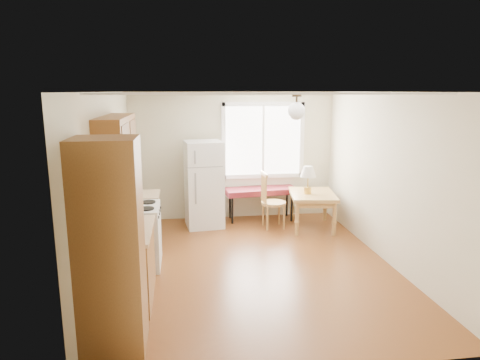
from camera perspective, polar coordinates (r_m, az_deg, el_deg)
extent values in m
cube|color=#522810|center=(6.44, 1.78, -11.21)|extent=(4.60, 5.60, 0.12)
cube|color=white|center=(5.93, 1.94, 11.65)|extent=(4.60, 5.60, 0.12)
cube|color=beige|center=(8.49, -0.94, 3.23)|extent=(4.60, 0.10, 2.50)
cube|color=beige|center=(3.71, 8.34, -8.26)|extent=(4.60, 0.10, 2.50)
cube|color=beige|center=(6.06, -17.13, -0.77)|extent=(0.10, 5.60, 2.50)
cube|color=beige|center=(6.68, 19.03, 0.24)|extent=(0.10, 5.60, 2.50)
cube|color=brown|center=(4.31, -16.92, -8.58)|extent=(0.60, 0.60, 2.10)
cube|color=brown|center=(5.46, -14.87, -11.08)|extent=(0.60, 1.10, 0.86)
cube|color=tan|center=(5.30, -15.02, -6.58)|extent=(0.62, 1.14, 0.04)
cube|color=silver|center=(6.42, -13.53, -7.30)|extent=(0.65, 0.76, 0.90)
cube|color=brown|center=(7.14, -13.14, -5.50)|extent=(0.60, 0.60, 0.86)
cube|color=brown|center=(5.79, -16.11, 4.75)|extent=(0.33, 1.60, 0.70)
cube|color=white|center=(8.53, 3.09, 5.28)|extent=(1.50, 0.02, 1.35)
cylinder|color=#2E2214|center=(6.47, 7.58, 11.21)|extent=(0.14, 0.14, 0.06)
cylinder|color=#2E2214|center=(6.47, 7.55, 10.33)|extent=(0.03, 0.03, 0.16)
sphere|color=white|center=(6.47, 7.52, 9.09)|extent=(0.26, 0.26, 0.26)
cube|color=silver|center=(8.01, -4.84, -0.56)|extent=(0.74, 0.74, 1.61)
cube|color=gray|center=(7.61, -4.76, 1.71)|extent=(0.66, 0.02, 0.02)
cube|color=gray|center=(7.63, -5.97, 0.04)|extent=(0.03, 0.03, 0.97)
cube|color=maroon|center=(8.42, 2.77, -1.44)|extent=(1.44, 0.67, 0.11)
cylinder|color=black|center=(8.23, -1.03, -4.05)|extent=(0.04, 0.04, 0.54)
cylinder|color=black|center=(8.44, 6.90, -3.73)|extent=(0.04, 0.04, 0.54)
cylinder|color=black|center=(8.61, -1.33, -3.35)|extent=(0.04, 0.04, 0.54)
cylinder|color=black|center=(8.81, 6.26, -3.06)|extent=(0.04, 0.04, 0.54)
cube|color=olive|center=(8.03, 9.63, -1.93)|extent=(0.95, 1.17, 0.06)
cube|color=olive|center=(8.05, 9.61, -2.48)|extent=(0.83, 1.06, 0.10)
cylinder|color=olive|center=(7.63, 7.61, -5.17)|extent=(0.07, 0.07, 0.60)
cylinder|color=olive|center=(7.74, 12.46, -5.12)|extent=(0.07, 0.07, 0.60)
cylinder|color=olive|center=(8.51, 6.92, -3.36)|extent=(0.07, 0.07, 0.60)
cylinder|color=olive|center=(8.61, 11.27, -3.34)|extent=(0.07, 0.07, 0.60)
cylinder|color=olive|center=(7.98, 4.50, -3.08)|extent=(0.46, 0.46, 0.05)
cylinder|color=olive|center=(7.86, 3.68, -5.09)|extent=(0.04, 0.04, 0.47)
cylinder|color=olive|center=(7.94, 5.88, -4.95)|extent=(0.04, 0.04, 0.47)
cylinder|color=olive|center=(8.15, 3.11, -4.47)|extent=(0.04, 0.04, 0.47)
cylinder|color=olive|center=(8.23, 5.24, -4.33)|extent=(0.04, 0.04, 0.47)
cylinder|color=gold|center=(7.95, 9.00, -1.39)|extent=(0.14, 0.14, 0.12)
cylinder|color=gold|center=(7.92, 9.04, -0.27)|extent=(0.02, 0.02, 0.20)
cone|color=silver|center=(7.88, 9.08, 1.13)|extent=(0.30, 0.30, 0.20)
cube|color=black|center=(5.01, -15.80, -6.94)|extent=(0.24, 0.27, 0.08)
cube|color=black|center=(4.87, -16.07, -5.23)|extent=(0.19, 0.11, 0.29)
cylinder|color=black|center=(5.03, -15.79, -5.65)|extent=(0.14, 0.14, 0.12)
cylinder|color=red|center=(5.27, -16.47, -5.56)|extent=(0.12, 0.12, 0.17)
sphere|color=red|center=(5.23, -16.54, -4.33)|extent=(0.06, 0.06, 0.06)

